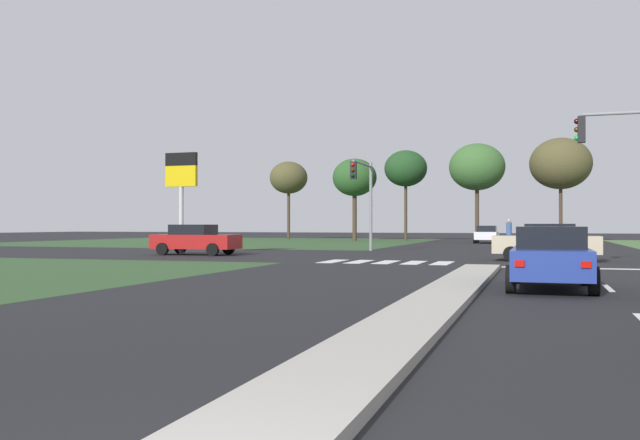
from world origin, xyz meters
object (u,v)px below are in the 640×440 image
object	(u,v)px
car_red_second	(195,239)
treeline_fifth	(561,164)
pedestrian_at_median	(509,230)
treeline_near	(289,178)
traffic_signal_far_left	(364,189)
treeline_fourth	(477,167)
treeline_third	(406,169)
car_blue_third	(551,257)
car_white_near	(487,234)
car_beige_fifth	(547,242)
fuel_price_totem	(181,180)
treeline_second	(355,178)

from	to	relation	value
car_red_second	treeline_fifth	xyz separation A→B (m)	(18.81, 34.11, 6.32)
pedestrian_at_median	treeline_near	xyz separation A→B (m)	(-23.85, 23.88, 5.39)
traffic_signal_far_left	treeline_fourth	world-z (taller)	treeline_fourth
treeline_third	treeline_fourth	size ratio (longest dim) A/B	0.98
car_blue_third	traffic_signal_far_left	distance (m)	22.89
traffic_signal_far_left	treeline_near	size ratio (longest dim) A/B	0.63
traffic_signal_far_left	car_white_near	bearing A→B (deg)	75.97
car_blue_third	treeline_near	bearing A→B (deg)	116.77
car_red_second	pedestrian_at_median	size ratio (longest dim) A/B	2.51
pedestrian_at_median	treeline_fifth	bearing A→B (deg)	-167.08
car_red_second	treeline_fifth	world-z (taller)	treeline_fifth
car_red_second	treeline_fourth	xyz separation A→B (m)	(11.54, 32.06, 6.02)
car_blue_third	car_beige_fifth	size ratio (longest dim) A/B	0.97
fuel_price_totem	treeline_second	world-z (taller)	treeline_second
car_white_near	treeline_fourth	size ratio (longest dim) A/B	0.49
car_red_second	pedestrian_at_median	world-z (taller)	pedestrian_at_median
treeline_second	car_red_second	bearing A→B (deg)	-89.48
treeline_second	fuel_price_totem	bearing A→B (deg)	-91.59
car_red_second	traffic_signal_far_left	world-z (taller)	traffic_signal_far_left
traffic_signal_far_left	treeline_third	size ratio (longest dim) A/B	0.60
treeline_near	treeline_fourth	bearing A→B (deg)	-14.26
treeline_fifth	car_blue_third	bearing A→B (deg)	-92.00
car_white_near	treeline_second	distance (m)	15.06
car_white_near	traffic_signal_far_left	distance (m)	22.21
car_white_near	car_blue_third	size ratio (longest dim) A/B	1.02
treeline_third	treeline_fourth	xyz separation A→B (m)	(6.92, -1.79, -0.18)
fuel_price_totem	treeline_third	bearing A→B (deg)	80.05
treeline_third	car_beige_fifth	bearing A→B (deg)	-70.01
traffic_signal_far_left	treeline_second	size ratio (longest dim) A/B	0.65
car_white_near	fuel_price_totem	xyz separation A→B (m)	(-13.91, -27.08, 3.16)
car_beige_fifth	fuel_price_totem	distance (m)	18.70
treeline_third	traffic_signal_far_left	bearing A→B (deg)	-84.28
car_beige_fifth	treeline_fourth	bearing A→B (deg)	9.78
treeline_fifth	fuel_price_totem	bearing A→B (deg)	-120.91
car_blue_third	pedestrian_at_median	distance (m)	27.53
fuel_price_totem	treeline_fourth	xyz separation A→B (m)	(12.74, 31.38, 2.91)
treeline_near	treeline_fourth	xyz separation A→B (m)	(20.30, -5.16, 0.21)
car_white_near	treeline_fifth	size ratio (longest dim) A/B	0.46
car_white_near	car_blue_third	world-z (taller)	car_blue_third
traffic_signal_far_left	fuel_price_totem	bearing A→B (deg)	-146.32
treeline_fourth	treeline_near	bearing A→B (deg)	165.74
treeline_near	fuel_price_totem	bearing A→B (deg)	-78.30
car_blue_third	treeline_fifth	bearing A→B (deg)	88.00
treeline_second	treeline_third	xyz separation A→B (m)	(4.92, 0.78, 0.83)
car_white_near	traffic_signal_far_left	size ratio (longest dim) A/B	0.84
car_beige_fifth	treeline_near	bearing A→B (deg)	34.39
car_red_second	car_beige_fifth	xyz separation A→B (m)	(17.19, -0.71, 0.01)
pedestrian_at_median	treeline_fifth	world-z (taller)	treeline_fifth
car_white_near	car_blue_third	bearing A→B (deg)	96.02
car_red_second	car_white_near	bearing A→B (deg)	155.40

